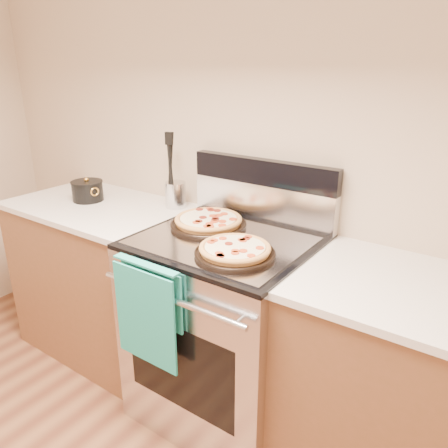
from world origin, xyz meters
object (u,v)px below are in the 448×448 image
Objects in this scene: pepperoni_pizza_front at (235,250)px; utensil_crock at (176,195)px; saucepan at (88,192)px; range_body at (226,330)px; pepperoni_pizza_back at (208,222)px.

pepperoni_pizza_front is 0.73m from utensil_crock.
utensil_crock is 0.52m from saucepan.
range_body is 6.48× the size of utensil_crock.
range_body is at bearing -25.80° from utensil_crock.
utensil_crock is at bearing 154.20° from range_body.
utensil_crock reaches higher than pepperoni_pizza_front.
utensil_crock is at bearing 154.00° from pepperoni_pizza_back.
pepperoni_pizza_front is 2.30× the size of utensil_crock.
utensil_crock reaches higher than range_body.
range_body is 0.53m from pepperoni_pizza_front.
pepperoni_pizza_front is (0.28, -0.20, -0.00)m from pepperoni_pizza_back.
pepperoni_pizza_back is 0.84m from saucepan.
range_body is 0.53m from pepperoni_pizza_back.
saucepan is at bearing -158.09° from utensil_crock.
pepperoni_pizza_back reaches higher than range_body.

